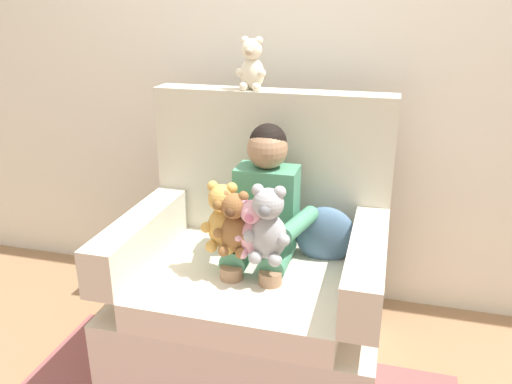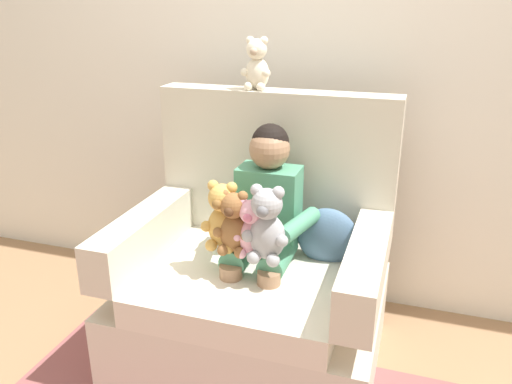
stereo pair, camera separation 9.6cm
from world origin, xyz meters
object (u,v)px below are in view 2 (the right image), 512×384
object	(u,v)px
plush_brown	(234,224)
throw_pillow	(327,237)
plush_honey	(223,217)
plush_grey	(267,226)
plush_pink	(252,229)
plush_cream_on_backrest	(257,65)
armchair	(256,282)
seated_child	(264,214)

from	to	relation	value
plush_brown	throw_pillow	world-z (taller)	plush_brown
plush_honey	plush_brown	xyz separation A→B (m)	(0.06, -0.02, -0.01)
plush_grey	plush_brown	bearing A→B (deg)	154.35
plush_grey	plush_pink	bearing A→B (deg)	148.54
plush_brown	plush_pink	xyz separation A→B (m)	(0.08, -0.00, -0.01)
plush_grey	plush_cream_on_backrest	xyz separation A→B (m)	(-0.20, 0.49, 0.53)
armchair	plush_pink	size ratio (longest dim) A/B	4.73
throw_pillow	plush_cream_on_backrest	bearing A→B (deg)	152.95
plush_brown	throw_pillow	bearing A→B (deg)	56.51
seated_child	plush_cream_on_backrest	size ratio (longest dim) A/B	3.59
plush_grey	plush_pink	distance (m)	0.07
plush_honey	plush_pink	bearing A→B (deg)	-7.16
seated_child	armchair	bearing A→B (deg)	-168.88
plush_brown	plush_pink	distance (m)	0.08
seated_child	plush_grey	distance (m)	0.21
seated_child	plush_honey	xyz separation A→B (m)	(-0.13, -0.15, 0.03)
plush_honey	plush_grey	bearing A→B (deg)	-7.65
plush_honey	plush_grey	distance (m)	0.20
plush_grey	throw_pillow	size ratio (longest dim) A/B	1.18
plush_honey	plush_cream_on_backrest	world-z (taller)	plush_cream_on_backrest
seated_child	throw_pillow	world-z (taller)	seated_child
plush_brown	plush_pink	world-z (taller)	plush_brown
plush_grey	plush_pink	xyz separation A→B (m)	(-0.07, 0.02, -0.03)
plush_grey	plush_cream_on_backrest	distance (m)	0.75
armchair	plush_honey	distance (m)	0.40
plush_pink	throw_pillow	world-z (taller)	plush_pink
plush_grey	plush_brown	size ratio (longest dim) A/B	1.16
plush_grey	plush_cream_on_backrest	size ratio (longest dim) A/B	1.34
plush_honey	throw_pillow	xyz separation A→B (m)	(0.38, 0.25, -0.14)
armchair	plush_cream_on_backrest	bearing A→B (deg)	107.70
plush_honey	seated_child	bearing A→B (deg)	55.84
plush_honey	throw_pillow	size ratio (longest dim) A/B	1.10
plush_brown	plush_cream_on_backrest	xyz separation A→B (m)	(-0.06, 0.47, 0.55)
throw_pillow	armchair	bearing A→B (deg)	-159.99
seated_child	throw_pillow	distance (m)	0.29
plush_pink	throw_pillow	bearing A→B (deg)	47.86
armchair	plush_pink	bearing A→B (deg)	-77.67
seated_child	plush_cream_on_backrest	distance (m)	0.65
plush_brown	plush_cream_on_backrest	distance (m)	0.73
plush_pink	plush_cream_on_backrest	bearing A→B (deg)	105.49
plush_grey	plush_brown	xyz separation A→B (m)	(-0.14, 0.02, -0.02)
seated_child	plush_pink	bearing A→B (deg)	-92.86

